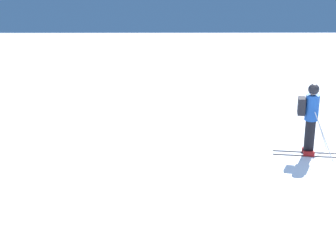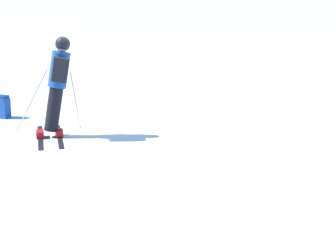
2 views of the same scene
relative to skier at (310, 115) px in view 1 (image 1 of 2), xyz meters
The scene contains 2 objects.
ground_plane 1.54m from the skier, behind, with size 300.00×300.00×0.00m, color white.
skier is the anchor object (origin of this frame).
Camera 1 is at (-10.47, 3.95, 3.39)m, focal length 50.00 mm.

